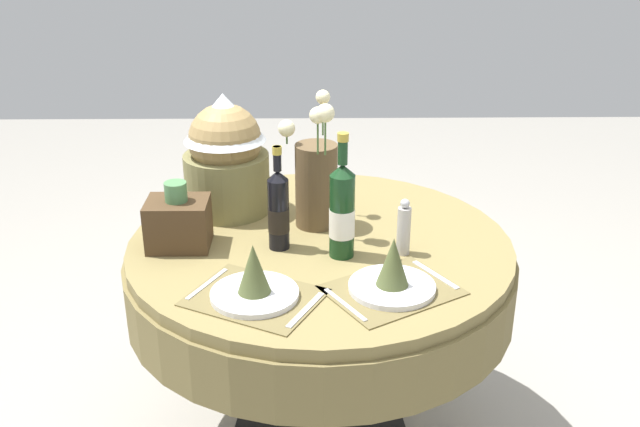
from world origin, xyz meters
TOP-DOWN VIEW (x-y plane):
  - dining_table at (0.00, 0.00)m, footprint 1.23×1.23m
  - place_setting_left at (-0.18, -0.35)m, footprint 0.42×0.39m
  - place_setting_right at (0.19, -0.32)m, footprint 0.43×0.40m
  - flower_vase at (-0.01, 0.12)m, footprint 0.19×0.25m
  - wine_bottle_left at (0.06, -0.10)m, footprint 0.08×0.08m
  - wine_bottle_right at (-0.13, -0.05)m, footprint 0.07×0.07m
  - pepper_mill at (0.25, -0.09)m, footprint 0.04×0.04m
  - gift_tub_back_left at (-0.31, 0.25)m, footprint 0.29×0.29m
  - woven_basket_side_left at (-0.43, -0.03)m, footprint 0.19×0.15m

SIDE VIEW (x-z plane):
  - dining_table at x=0.00m, z-range 0.25..1.02m
  - place_setting_left at x=-0.18m, z-range 0.74..0.90m
  - place_setting_right at x=0.19m, z-range 0.74..0.90m
  - woven_basket_side_left at x=-0.43m, z-range 0.75..0.96m
  - pepper_mill at x=0.25m, z-range 0.77..0.94m
  - wine_bottle_right at x=-0.13m, z-range 0.73..1.06m
  - wine_bottle_left at x=0.06m, z-range 0.73..1.11m
  - flower_vase at x=-0.01m, z-range 0.72..1.15m
  - gift_tub_back_left at x=-0.31m, z-range 0.78..1.19m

